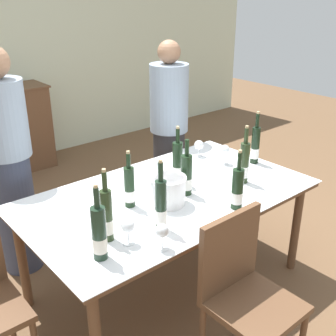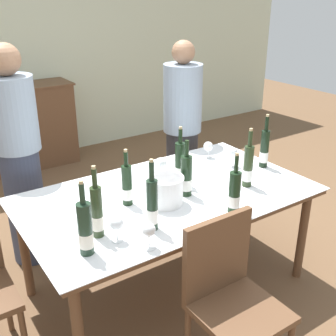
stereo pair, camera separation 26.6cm
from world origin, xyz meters
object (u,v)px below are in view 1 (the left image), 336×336
person_host (9,166)px  wine_bottle_8 (177,164)px  wine_bottle_3 (99,234)px  wine_bottle_5 (255,146)px  wine_glass_0 (162,232)px  wine_glass_4 (128,227)px  wine_bottle_7 (244,163)px  dining_table (168,202)px  wine_bottle_6 (186,176)px  wine_glass_3 (199,145)px  ice_bucket (168,190)px  wine_bottle_2 (107,216)px  chair_near_front (243,287)px  wine_bottle_0 (237,190)px  wine_bottle_1 (129,188)px  wine_bottle_4 (161,206)px  wine_glass_1 (225,151)px  wine_glass_2 (157,165)px

person_host → wine_bottle_8: bearing=-43.7°
wine_bottle_3 → wine_bottle_5: 1.57m
wine_glass_0 → wine_glass_4: size_ratio=0.99×
wine_bottle_7 → wine_bottle_8: size_ratio=1.00×
dining_table → wine_bottle_7: bearing=-21.5°
wine_bottle_6 → wine_glass_3: wine_bottle_6 is taller
ice_bucket → wine_glass_4: (-0.44, -0.21, 0.01)m
wine_glass_0 → person_host: bearing=101.0°
ice_bucket → wine_bottle_7: wine_bottle_7 is taller
dining_table → wine_bottle_2: (-0.59, -0.21, 0.20)m
wine_glass_0 → ice_bucket: bearing=46.3°
wine_glass_4 → chair_near_front: bearing=-50.3°
wine_bottle_3 → wine_bottle_5: bearing=10.8°
wine_bottle_2 → person_host: size_ratio=0.25×
wine_bottle_0 → wine_bottle_1: 0.65m
wine_bottle_4 → wine_bottle_1: bearing=85.2°
wine_bottle_7 → wine_glass_1: bearing=65.0°
wine_bottle_2 → wine_bottle_3: (-0.12, -0.12, -0.01)m
ice_bucket → wine_bottle_4: size_ratio=0.55×
wine_glass_2 → wine_glass_4: 0.83m
chair_near_front → wine_bottle_8: bearing=70.7°
wine_bottle_5 → chair_near_front: wine_bottle_5 is taller
wine_bottle_7 → wine_glass_3: size_ratio=3.10×
wine_glass_3 → wine_bottle_7: bearing=-101.1°
wine_glass_3 → wine_glass_4: 1.32m
wine_bottle_7 → chair_near_front: wine_bottle_7 is taller
wine_bottle_0 → wine_bottle_5: bearing=30.9°
wine_glass_3 → dining_table: bearing=-150.5°
wine_bottle_6 → wine_bottle_8: wine_bottle_8 is taller
wine_bottle_0 → wine_glass_2: wine_bottle_0 is taller
wine_glass_2 → person_host: (-0.78, 0.65, -0.01)m
wine_bottle_6 → wine_glass_1: (0.56, 0.19, -0.02)m
ice_bucket → wine_bottle_2: (-0.50, -0.10, 0.05)m
wine_bottle_2 → wine_bottle_8: size_ratio=1.01×
wine_bottle_2 → dining_table: bearing=19.2°
dining_table → wine_glass_2: wine_glass_2 is taller
wine_bottle_3 → wine_glass_2: wine_bottle_3 is taller
wine_bottle_8 → wine_bottle_2: bearing=-158.8°
wine_glass_0 → wine_glass_4: (-0.10, 0.15, 0.00)m
wine_glass_0 → wine_glass_2: wine_glass_2 is taller
wine_glass_2 → wine_glass_4: (-0.63, -0.54, -0.00)m
dining_table → wine_bottle_2: wine_bottle_2 is taller
wine_bottle_2 → wine_glass_1: (1.24, 0.31, -0.04)m
chair_near_front → wine_glass_4: bearing=129.7°
wine_bottle_1 → wine_bottle_5: bearing=-2.5°
wine_bottle_8 → person_host: size_ratio=0.25×
wine_bottle_7 → wine_glass_2: bearing=133.4°
wine_bottle_0 → wine_glass_0: size_ratio=2.63×
wine_bottle_8 → chair_near_front: size_ratio=0.44×
wine_bottle_0 → wine_bottle_6: wine_bottle_0 is taller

